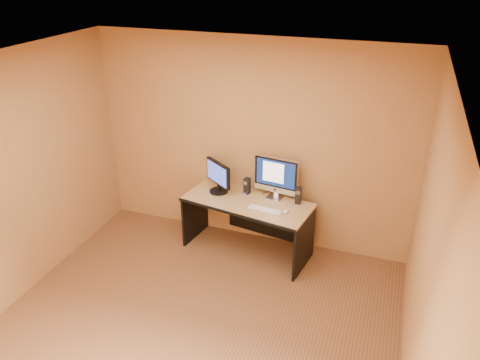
{
  "coord_description": "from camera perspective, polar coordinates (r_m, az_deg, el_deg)",
  "views": [
    {
      "loc": [
        1.63,
        -3.08,
        3.44
      ],
      "look_at": [
        0.02,
        1.52,
        1.03
      ],
      "focal_mm": 35.0,
      "sensor_mm": 36.0,
      "label": 1
    }
  ],
  "objects": [
    {
      "name": "mouse",
      "position": [
        5.43,
        5.62,
        -3.83
      ],
      "size": [
        0.09,
        0.11,
        0.03
      ],
      "primitive_type": "ellipsoid",
      "rotation": [
        0.0,
        0.0,
        -0.34
      ],
      "color": "silver",
      "rests_on": "desk"
    },
    {
      "name": "speaker_left",
      "position": [
        5.78,
        0.87,
        -0.73
      ],
      "size": [
        0.08,
        0.09,
        0.21
      ],
      "primitive_type": null,
      "rotation": [
        0.0,
        0.0,
        -0.3
      ],
      "color": "black",
      "rests_on": "desk"
    },
    {
      "name": "ceiling",
      "position": [
        3.58,
        -8.59,
        12.44
      ],
      "size": [
        4.0,
        4.0,
        0.0
      ],
      "primitive_type": "plane",
      "color": "white",
      "rests_on": "walls"
    },
    {
      "name": "floor",
      "position": [
        4.89,
        -6.47,
        -18.59
      ],
      "size": [
        4.0,
        4.0,
        0.0
      ],
      "primitive_type": "plane",
      "color": "brown",
      "rests_on": "ground"
    },
    {
      "name": "imac",
      "position": [
        5.62,
        4.32,
        0.2
      ],
      "size": [
        0.57,
        0.27,
        0.53
      ],
      "primitive_type": null,
      "rotation": [
        0.0,
        0.0,
        -0.13
      ],
      "color": "silver",
      "rests_on": "desk"
    },
    {
      "name": "speaker_right",
      "position": [
        5.6,
        7.12,
        -1.88
      ],
      "size": [
        0.07,
        0.07,
        0.21
      ],
      "primitive_type": null,
      "rotation": [
        0.0,
        0.0,
        0.05
      ],
      "color": "black",
      "rests_on": "desk"
    },
    {
      "name": "cable_b",
      "position": [
        5.86,
        3.39,
        -1.46
      ],
      "size": [
        0.12,
        0.14,
        0.01
      ],
      "primitive_type": "cylinder",
      "rotation": [
        1.57,
        0.0,
        -0.69
      ],
      "color": "black",
      "rests_on": "desk"
    },
    {
      "name": "cable_a",
      "position": [
        5.83,
        4.64,
        -1.66
      ],
      "size": [
        0.06,
        0.21,
        0.01
      ],
      "primitive_type": "cylinder",
      "rotation": [
        1.57,
        0.0,
        0.24
      ],
      "color": "black",
      "rests_on": "desk"
    },
    {
      "name": "desk",
      "position": [
        5.83,
        0.88,
        -5.66
      ],
      "size": [
        1.63,
        0.91,
        0.71
      ],
      "primitive_type": null,
      "rotation": [
        0.0,
        0.0,
        -0.16
      ],
      "color": "tan",
      "rests_on": "ground"
    },
    {
      "name": "walls",
      "position": [
        4.09,
        -7.38,
        -5.54
      ],
      "size": [
        4.0,
        4.0,
        2.6
      ],
      "primitive_type": null,
      "color": "#A96F44",
      "rests_on": "ground"
    },
    {
      "name": "keyboard",
      "position": [
        5.46,
        3.01,
        -3.64
      ],
      "size": [
        0.42,
        0.15,
        0.02
      ],
      "primitive_type": "cube",
      "rotation": [
        0.0,
        0.0,
        -0.09
      ],
      "color": "silver",
      "rests_on": "desk"
    },
    {
      "name": "second_monitor",
      "position": [
        5.78,
        -2.65,
        0.33
      ],
      "size": [
        0.51,
        0.45,
        0.4
      ],
      "primitive_type": null,
      "rotation": [
        0.0,
        0.0,
        -0.6
      ],
      "color": "black",
      "rests_on": "desk"
    }
  ]
}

